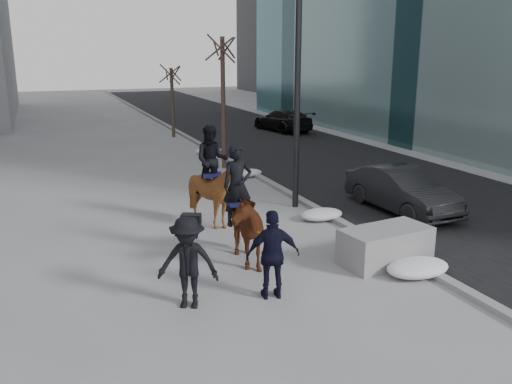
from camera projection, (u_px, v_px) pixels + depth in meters
name	position (u px, v px, depth m)	size (l,w,h in m)	color
ground	(277.00, 272.00, 11.72)	(120.00, 120.00, 0.00)	gray
road	(331.00, 162.00, 23.22)	(8.00, 90.00, 0.01)	black
curb	(244.00, 168.00, 21.76)	(0.25, 90.00, 0.12)	gray
planter	(385.00, 246.00, 12.14)	(2.03, 1.02, 0.81)	gray
car_near	(402.00, 190.00, 15.98)	(1.39, 3.97, 1.31)	black
car_far	(283.00, 120.00, 32.21)	(1.80, 4.44, 1.29)	black
tree_near	(223.00, 97.00, 21.45)	(1.20, 1.20, 5.76)	#32241E
tree_far	(172.00, 99.00, 29.54)	(1.20, 1.20, 4.16)	#352A1F
mounted_left	(240.00, 220.00, 12.03)	(1.05, 2.11, 2.66)	#481D0E
mounted_right	(214.00, 187.00, 14.50)	(1.89, 2.01, 2.74)	#502510
feeder	(273.00, 255.00, 10.30)	(1.10, 0.96, 1.75)	black
camera_crew	(188.00, 262.00, 9.92)	(1.31, 1.09, 1.75)	black
lamppost	(296.00, 38.00, 15.51)	(0.25, 1.77, 9.09)	black
snow_piles	(290.00, 197.00, 17.14)	(1.44, 15.98, 0.37)	silver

